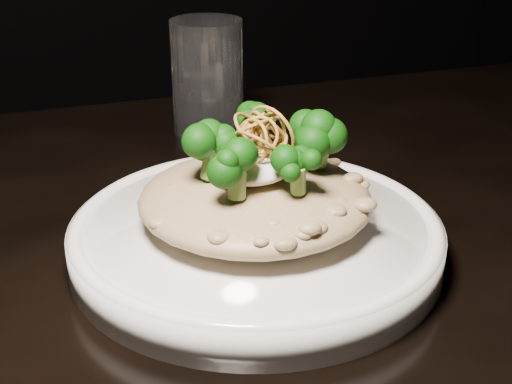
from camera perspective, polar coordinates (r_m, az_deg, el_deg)
table at (r=0.64m, az=3.31°, el=-9.53°), size 1.10×0.80×0.75m
plate at (r=0.55m, az=-0.00°, el=-3.80°), size 0.29×0.29×0.03m
risotto at (r=0.54m, az=-0.07°, el=-0.53°), size 0.18×0.18×0.04m
broccoli at (r=0.52m, az=0.69°, el=3.66°), size 0.13×0.13×0.05m
cheese at (r=0.52m, az=-0.52°, el=2.10°), size 0.06×0.06×0.02m
shallots at (r=0.52m, az=0.52°, el=5.11°), size 0.06×0.06×0.04m
drinking_glass at (r=0.77m, az=-3.89°, el=8.68°), size 0.08×0.08×0.13m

